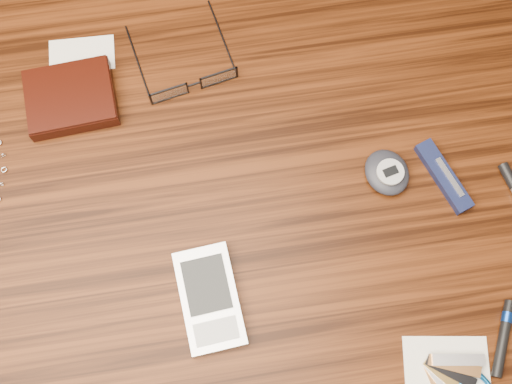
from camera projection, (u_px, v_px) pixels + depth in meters
ground at (219, 298)px, 1.51m from camera, size 3.80×3.80×0.00m
desk at (193, 232)px, 0.89m from camera, size 1.00×0.70×0.75m
wallet_and_card at (71, 97)px, 0.83m from camera, size 0.12×0.14×0.02m
eyeglasses at (192, 81)px, 0.84m from camera, size 0.14×0.14×0.03m
pda_phone at (210, 298)px, 0.75m from camera, size 0.08×0.13×0.02m
pedometer at (387, 172)px, 0.80m from camera, size 0.07×0.07×0.03m
pocket_knife at (444, 176)px, 0.80m from camera, size 0.05×0.10×0.01m
black_blue_pen at (504, 336)px, 0.74m from camera, size 0.05×0.09×0.01m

